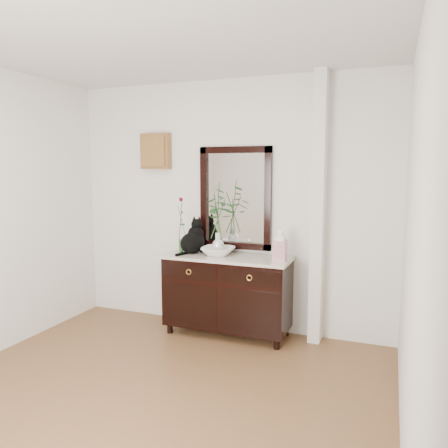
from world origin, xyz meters
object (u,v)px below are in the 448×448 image
at_px(sideboard, 227,291).
at_px(lotus_bowl, 218,251).
at_px(cat, 193,236).
at_px(ginger_jar, 280,244).

bearing_deg(sideboard, lotus_bowl, 176.00).
distance_m(cat, ginger_jar, 0.98).
relative_size(sideboard, ginger_jar, 4.00).
bearing_deg(lotus_bowl, ginger_jar, -4.26).
distance_m(sideboard, lotus_bowl, 0.43).
xyz_separation_m(lotus_bowl, ginger_jar, (0.68, -0.05, 0.12)).
relative_size(cat, ginger_jar, 1.13).
relative_size(sideboard, cat, 3.54).
height_order(sideboard, lotus_bowl, lotus_bowl).
height_order(cat, ginger_jar, cat).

